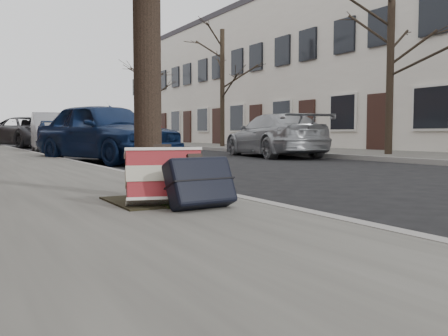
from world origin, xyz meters
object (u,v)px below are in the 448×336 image
car_near_front (105,132)px  car_near_mid (56,133)px  suitcase_navy (200,182)px  suitcase_red (164,177)px

car_near_front → car_near_mid: (0.11, 6.75, -0.00)m
suitcase_navy → car_near_mid: car_near_mid is taller
suitcase_red → suitcase_navy: bearing=-42.2°
suitcase_navy → car_near_front: car_near_front is taller
suitcase_navy → car_near_mid: (1.74, 15.17, 0.40)m
car_near_mid → suitcase_navy: bearing=-91.0°
car_near_front → car_near_mid: bearing=71.6°
suitcase_navy → car_near_mid: bearing=77.1°
suitcase_red → suitcase_navy: (0.18, -0.28, -0.02)m
suitcase_red → car_near_mid: bearing=97.9°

